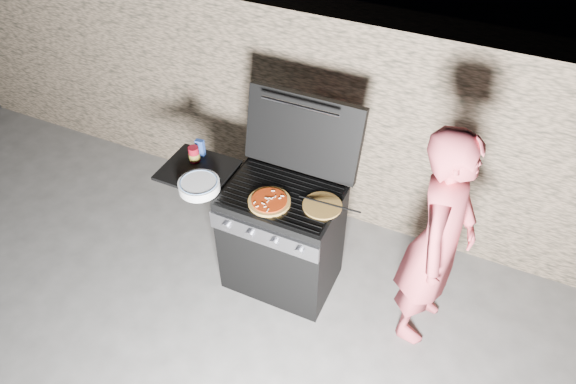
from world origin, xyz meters
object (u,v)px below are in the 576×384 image
at_px(gas_grill, 252,229).
at_px(sauce_jar, 194,154).
at_px(pizza_topped, 269,201).
at_px(person, 438,242).

relative_size(gas_grill, sauce_jar, 11.17).
relative_size(gas_grill, pizza_topped, 4.69).
bearing_deg(pizza_topped, sauce_jar, 165.44).
bearing_deg(sauce_jar, person, -0.02).
bearing_deg(person, pizza_topped, 105.09).
distance_m(sauce_jar, person, 1.81).
height_order(pizza_topped, person, person).
relative_size(sauce_jar, person, 0.07).
height_order(sauce_jar, person, person).
distance_m(gas_grill, person, 1.38).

